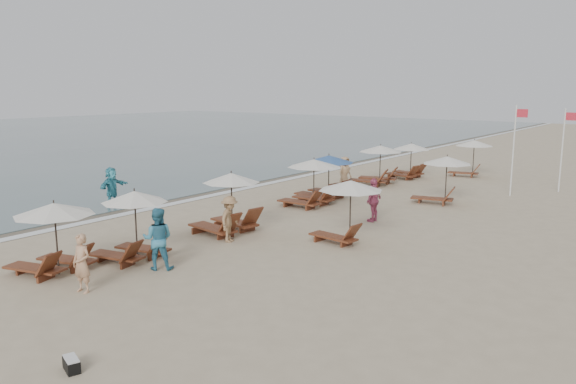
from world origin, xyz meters
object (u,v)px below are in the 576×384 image
Objects in this scene: duffel_bag at (71,364)px; waterline_walker at (112,187)px; lounger_station_6 at (407,161)px; beachgoer_mid_a at (158,239)px; beachgoer_near at (82,263)px; beachgoer_mid_b at (230,219)px; lounger_station_4 at (324,177)px; lounger_station_3 at (310,182)px; inland_station_2 at (470,153)px; lounger_station_1 at (132,227)px; beachgoer_far_b at (345,173)px; flag_pole_near at (514,146)px; inland_station_1 at (441,174)px; lounger_station_0 at (52,236)px; lounger_station_5 at (376,165)px; lounger_station_2 at (226,206)px; beachgoer_far_a at (374,200)px; inland_station_0 at (345,202)px.

waterline_walker is at bearing 141.29° from duffel_bag.
lounger_station_6 reaches higher than beachgoer_mid_a.
beachgoer_near is 6.00m from beachgoer_mid_b.
lounger_station_4 reaches higher than waterline_walker.
lounger_station_3 is 1.04× the size of inland_station_2.
lounger_station_3 is at bearing 91.38° from lounger_station_1.
waterline_walker is (-6.06, -10.34, 0.04)m from beachgoer_far_b.
flag_pole_near reaches higher than lounger_station_6.
inland_station_1 is at bearing 73.16° from lounger_station_1.
beachgoer_mid_a is at bearing 167.83° from beachgoer_mid_b.
inland_station_2 is 1.43× the size of waterline_walker.
beachgoer_near is 11.29m from waterline_walker.
beachgoer_far_b is at bearing -116.91° from beachgoer_mid_a.
lounger_station_5 reaches higher than lounger_station_0.
lounger_station_2 is 10.81m from inland_station_1.
lounger_station_2 is 1.03× the size of inland_station_2.
waterline_walker is at bearing 159.82° from beachgoer_far_b.
lounger_station_2 reaches higher than lounger_station_3.
duffel_bag is (5.04, -15.21, -0.98)m from lounger_station_3.
beachgoer_mid_b is 0.92× the size of beachgoer_far_a.
lounger_station_1 is 7.11m from inland_station_0.
beachgoer_near is (1.88, -19.64, -0.29)m from lounger_station_5.
inland_station_0 reaches higher than beachgoer_far_b.
lounger_station_0 is at bearing 144.13° from beachgoer_mid_b.
lounger_station_5 is at bearing 113.30° from inland_station_0.
inland_station_0 is 17.43m from inland_station_2.
lounger_station_1 is 1.29× the size of beachgoer_mid_a.
lounger_station_2 is at bearing -114.64° from flag_pole_near.
inland_station_0 is (4.87, -6.13, 0.39)m from lounger_station_4.
beachgoer_far_b reaches higher than duffel_bag.
beachgoer_far_a is at bearing -98.79° from inland_station_1.
lounger_station_1 is 11.82m from lounger_station_4.
lounger_station_0 is 1.06× the size of lounger_station_1.
lounger_station_0 is 21.62m from flag_pole_near.
inland_station_1 is 17.04m from beachgoer_near.
inland_station_2 is at bearing 101.08° from inland_station_1.
inland_station_1 is at bearing 66.63° from lounger_station_2.
lounger_station_4 reaches higher than beachgoer_mid_a.
beachgoer_near is 0.97× the size of beachgoer_mid_b.
inland_station_0 is 1.44× the size of beachgoer_far_a.
lounger_station_2 is 0.59× the size of flag_pole_near.
beachgoer_near is at bearing -11.41° from lounger_station_0.
duffel_bag is at bearing -72.35° from lounger_station_4.
lounger_station_4 is 8.43m from lounger_station_6.
lounger_station_4 is 9.57m from flag_pole_near.
lounger_station_1 is 15.05m from beachgoer_far_b.
waterline_walker reaches higher than duffel_bag.
lounger_station_2 is 4.54m from beachgoer_mid_a.
inland_station_1 is at bearing 72.27° from beachgoer_near.
inland_station_0 reaches higher than beachgoer_far_a.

